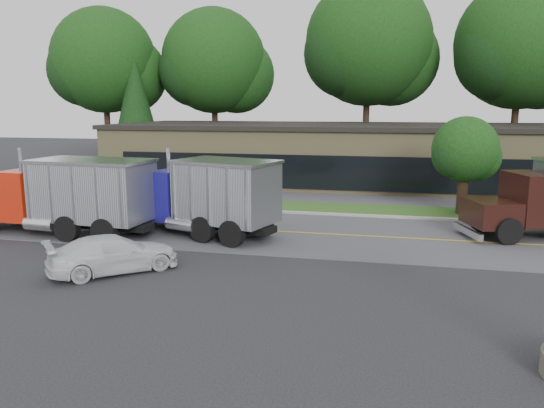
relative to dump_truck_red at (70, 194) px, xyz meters
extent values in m
plane|color=#323237|center=(7.42, -6.48, -1.81)|extent=(140.00, 140.00, 0.00)
cube|color=slate|center=(7.42, 2.52, -1.81)|extent=(60.00, 8.00, 0.02)
cube|color=gold|center=(7.42, 2.52, -1.81)|extent=(60.00, 0.12, 0.01)
cube|color=#9E9E99|center=(7.42, 6.72, -1.81)|extent=(60.00, 0.30, 0.12)
cube|color=#286221|center=(7.42, 8.52, -1.81)|extent=(60.00, 3.40, 0.03)
cube|color=slate|center=(7.42, 13.52, -1.81)|extent=(60.00, 7.00, 0.02)
cube|color=#99895D|center=(9.42, 19.52, 0.19)|extent=(32.00, 12.00, 4.00)
cylinder|color=#382619|center=(-12.58, 25.52, 0.82)|extent=(0.56, 0.56, 5.25)
sphere|color=black|center=(-12.58, 25.52, 7.95)|extent=(9.60, 9.60, 9.60)
sphere|color=black|center=(-10.78, 26.72, 6.74)|extent=(7.20, 7.20, 7.20)
sphere|color=black|center=(-14.08, 24.62, 7.04)|extent=(6.60, 6.60, 6.60)
cylinder|color=#382619|center=(-2.58, 27.52, 0.80)|extent=(0.56, 0.56, 5.22)
sphere|color=black|center=(-2.58, 27.52, 7.89)|extent=(9.55, 9.55, 9.55)
sphere|color=black|center=(-0.79, 28.71, 6.69)|extent=(7.16, 7.16, 7.16)
sphere|color=black|center=(-4.07, 26.62, 6.99)|extent=(6.56, 6.56, 6.56)
cylinder|color=#382619|center=(11.42, 27.52, 1.16)|extent=(0.56, 0.56, 5.93)
sphere|color=black|center=(11.42, 27.52, 9.20)|extent=(10.84, 10.84, 10.84)
sphere|color=black|center=(13.45, 28.87, 7.84)|extent=(8.13, 8.13, 8.13)
sphere|color=black|center=(9.73, 26.50, 8.18)|extent=(7.45, 7.45, 7.45)
cylinder|color=#382619|center=(23.42, 26.52, 1.01)|extent=(0.56, 0.56, 5.64)
sphere|color=black|center=(23.42, 26.52, 8.67)|extent=(10.32, 10.32, 10.32)
sphere|color=black|center=(25.36, 27.81, 7.38)|extent=(7.74, 7.74, 7.74)
sphere|color=black|center=(21.81, 25.55, 7.70)|extent=(7.09, 7.09, 7.09)
cylinder|color=#382619|center=(-8.58, 23.52, -1.31)|extent=(0.44, 0.44, 1.00)
cone|color=black|center=(-8.58, 23.52, 3.98)|extent=(4.63, 4.63, 9.47)
cylinder|color=#382619|center=(17.42, 8.52, -0.88)|extent=(0.56, 0.56, 1.85)
sphere|color=black|center=(17.42, 8.52, 1.63)|extent=(3.38, 3.38, 3.38)
sphere|color=black|center=(18.05, 8.94, 1.20)|extent=(2.53, 2.53, 2.53)
sphere|color=black|center=(16.89, 8.20, 1.31)|extent=(2.32, 2.32, 2.32)
cube|color=black|center=(-0.24, 0.02, -1.24)|extent=(8.28, 1.61, 0.28)
cube|color=red|center=(-3.81, 0.28, -0.69)|extent=(2.13, 2.44, 1.10)
cube|color=red|center=(-2.20, 0.16, -0.09)|extent=(1.61, 2.50, 2.20)
cube|color=black|center=(-2.83, 0.21, 0.31)|extent=(0.22, 2.10, 0.90)
cube|color=silver|center=(1.18, -0.09, 0.21)|extent=(5.09, 2.86, 2.50)
cube|color=silver|center=(1.18, -0.09, 1.51)|extent=(5.25, 3.02, 0.12)
cylinder|color=black|center=(-3.55, 1.42, -1.24)|extent=(1.12, 0.43, 1.10)
cylinder|color=black|center=(1.63, 1.03, -1.24)|extent=(1.12, 0.43, 1.10)
cylinder|color=black|center=(1.45, -1.26, -1.24)|extent=(1.12, 0.43, 1.10)
cube|color=black|center=(5.79, 1.22, -1.24)|extent=(6.76, 2.96, 0.28)
cube|color=navy|center=(2.98, 2.09, -0.69)|extent=(2.23, 2.68, 1.10)
cube|color=navy|center=(4.25, 1.70, -0.09)|extent=(1.83, 2.64, 2.20)
cube|color=black|center=(3.76, 1.85, 0.31)|extent=(0.68, 2.02, 0.90)
cube|color=silver|center=(6.92, 0.87, 0.21)|extent=(4.60, 3.59, 2.50)
cube|color=silver|center=(6.92, 0.87, 1.51)|extent=(4.79, 3.77, 0.12)
cylinder|color=black|center=(3.46, 3.15, -1.24)|extent=(1.15, 0.66, 1.10)
cylinder|color=black|center=(2.78, 0.95, -1.24)|extent=(1.15, 0.66, 1.10)
cylinder|color=black|center=(7.54, 1.89, -1.24)|extent=(1.15, 0.66, 1.10)
cylinder|color=black|center=(6.86, -0.31, -1.24)|extent=(1.15, 0.66, 1.10)
cube|color=black|center=(18.02, 3.38, -0.69)|extent=(2.49, 2.76, 1.10)
cube|color=black|center=(19.48, 3.85, -0.09)|extent=(2.03, 2.70, 2.20)
cube|color=black|center=(18.91, 3.67, 0.31)|extent=(0.70, 2.02, 0.90)
cylinder|color=black|center=(17.83, 4.53, -1.24)|extent=(1.15, 0.67, 1.10)
cylinder|color=black|center=(18.53, 2.34, -1.24)|extent=(1.15, 0.67, 1.10)
imported|color=silver|center=(4.53, -4.48, -1.17)|extent=(4.42, 4.30, 1.27)
camera|label=1|loc=(13.68, -20.41, 3.82)|focal=35.00mm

